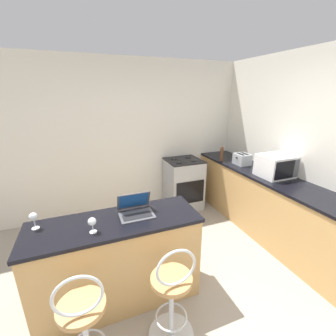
{
  "coord_description": "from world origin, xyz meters",
  "views": [
    {
      "loc": [
        -0.77,
        -1.3,
        2.04
      ],
      "look_at": [
        0.34,
        1.55,
        1.02
      ],
      "focal_mm": 24.0,
      "sensor_mm": 36.0,
      "label": 1
    }
  ],
  "objects_px": {
    "microwave": "(276,166)",
    "pepper_mill": "(222,154)",
    "bar_stool_near": "(84,327)",
    "stove_range": "(183,184)",
    "bar_stool_far": "(172,297)",
    "laptop": "(136,209)",
    "wine_glass_tall": "(33,217)",
    "wine_glass_short": "(92,222)",
    "toaster": "(242,159)"
  },
  "relations": [
    {
      "from": "bar_stool_near",
      "to": "wine_glass_tall",
      "type": "xyz_separation_m",
      "value": [
        -0.33,
        0.69,
        0.58
      ]
    },
    {
      "from": "microwave",
      "to": "stove_range",
      "type": "height_order",
      "value": "microwave"
    },
    {
      "from": "laptop",
      "to": "microwave",
      "type": "xyz_separation_m",
      "value": [
        2.09,
        0.32,
        0.1
      ]
    },
    {
      "from": "wine_glass_short",
      "to": "wine_glass_tall",
      "type": "bearing_deg",
      "value": 152.83
    },
    {
      "from": "toaster",
      "to": "stove_range",
      "type": "relative_size",
      "value": 0.26
    },
    {
      "from": "microwave",
      "to": "wine_glass_short",
      "type": "distance_m",
      "value": 2.55
    },
    {
      "from": "bar_stool_far",
      "to": "wine_glass_short",
      "type": "distance_m",
      "value": 0.9
    },
    {
      "from": "laptop",
      "to": "toaster",
      "type": "distance_m",
      "value": 2.23
    },
    {
      "from": "microwave",
      "to": "wine_glass_tall",
      "type": "xyz_separation_m",
      "value": [
        -2.97,
        -0.26,
        -0.04
      ]
    },
    {
      "from": "microwave",
      "to": "wine_glass_tall",
      "type": "height_order",
      "value": "microwave"
    },
    {
      "from": "bar_stool_near",
      "to": "microwave",
      "type": "relative_size",
      "value": 2.14
    },
    {
      "from": "bar_stool_far",
      "to": "microwave",
      "type": "height_order",
      "value": "microwave"
    },
    {
      "from": "pepper_mill",
      "to": "wine_glass_short",
      "type": "xyz_separation_m",
      "value": [
        -2.23,
        -1.41,
        -0.03
      ]
    },
    {
      "from": "laptop",
      "to": "bar_stool_far",
      "type": "bearing_deg",
      "value": -77.9
    },
    {
      "from": "wine_glass_short",
      "to": "laptop",
      "type": "bearing_deg",
      "value": 22.94
    },
    {
      "from": "bar_stool_near",
      "to": "pepper_mill",
      "type": "xyz_separation_m",
      "value": [
        2.36,
        1.86,
        0.6
      ]
    },
    {
      "from": "bar_stool_far",
      "to": "wine_glass_tall",
      "type": "bearing_deg",
      "value": 145.64
    },
    {
      "from": "laptop",
      "to": "wine_glass_tall",
      "type": "bearing_deg",
      "value": 175.73
    },
    {
      "from": "bar_stool_near",
      "to": "microwave",
      "type": "bearing_deg",
      "value": 19.69
    },
    {
      "from": "bar_stool_near",
      "to": "wine_glass_short",
      "type": "distance_m",
      "value": 0.74
    },
    {
      "from": "microwave",
      "to": "pepper_mill",
      "type": "xyz_separation_m",
      "value": [
        -0.27,
        0.92,
        -0.03
      ]
    },
    {
      "from": "bar_stool_near",
      "to": "wine_glass_tall",
      "type": "relative_size",
      "value": 6.4
    },
    {
      "from": "bar_stool_near",
      "to": "laptop",
      "type": "height_order",
      "value": "laptop"
    },
    {
      "from": "toaster",
      "to": "laptop",
      "type": "bearing_deg",
      "value": -154.92
    },
    {
      "from": "toaster",
      "to": "stove_range",
      "type": "distance_m",
      "value": 1.12
    },
    {
      "from": "bar_stool_near",
      "to": "toaster",
      "type": "xyz_separation_m",
      "value": [
        2.56,
        1.57,
        0.56
      ]
    },
    {
      "from": "bar_stool_far",
      "to": "laptop",
      "type": "height_order",
      "value": "laptop"
    },
    {
      "from": "bar_stool_near",
      "to": "wine_glass_short",
      "type": "xyz_separation_m",
      "value": [
        0.14,
        0.45,
        0.57
      ]
    },
    {
      "from": "wine_glass_short",
      "to": "toaster",
      "type": "bearing_deg",
      "value": 24.73
    },
    {
      "from": "stove_range",
      "to": "wine_glass_short",
      "type": "xyz_separation_m",
      "value": [
        -1.64,
        -1.71,
        0.56
      ]
    },
    {
      "from": "laptop",
      "to": "microwave",
      "type": "bearing_deg",
      "value": 8.72
    },
    {
      "from": "bar_stool_near",
      "to": "wine_glass_short",
      "type": "height_order",
      "value": "wine_glass_short"
    },
    {
      "from": "toaster",
      "to": "wine_glass_tall",
      "type": "relative_size",
      "value": 1.59
    },
    {
      "from": "bar_stool_near",
      "to": "stove_range",
      "type": "relative_size",
      "value": 1.05
    },
    {
      "from": "laptop",
      "to": "pepper_mill",
      "type": "relative_size",
      "value": 1.24
    },
    {
      "from": "bar_stool_near",
      "to": "toaster",
      "type": "bearing_deg",
      "value": 31.44
    },
    {
      "from": "bar_stool_far",
      "to": "microwave",
      "type": "distance_m",
      "value": 2.26
    },
    {
      "from": "wine_glass_short",
      "to": "wine_glass_tall",
      "type": "distance_m",
      "value": 0.52
    },
    {
      "from": "microwave",
      "to": "toaster",
      "type": "bearing_deg",
      "value": 96.76
    },
    {
      "from": "microwave",
      "to": "wine_glass_tall",
      "type": "distance_m",
      "value": 2.98
    },
    {
      "from": "wine_glass_tall",
      "to": "wine_glass_short",
      "type": "bearing_deg",
      "value": -27.17
    },
    {
      "from": "bar_stool_far",
      "to": "laptop",
      "type": "xyz_separation_m",
      "value": [
        -0.13,
        0.62,
        0.52
      ]
    },
    {
      "from": "bar_stool_near",
      "to": "stove_range",
      "type": "height_order",
      "value": "bar_stool_near"
    },
    {
      "from": "bar_stool_near",
      "to": "wine_glass_short",
      "type": "bearing_deg",
      "value": 73.04
    },
    {
      "from": "pepper_mill",
      "to": "wine_glass_tall",
      "type": "height_order",
      "value": "pepper_mill"
    },
    {
      "from": "toaster",
      "to": "wine_glass_tall",
      "type": "bearing_deg",
      "value": -163.09
    },
    {
      "from": "microwave",
      "to": "pepper_mill",
      "type": "bearing_deg",
      "value": 106.67
    },
    {
      "from": "toaster",
      "to": "wine_glass_short",
      "type": "relative_size",
      "value": 1.77
    },
    {
      "from": "bar_stool_far",
      "to": "toaster",
      "type": "bearing_deg",
      "value": 39.77
    },
    {
      "from": "bar_stool_far",
      "to": "wine_glass_short",
      "type": "height_order",
      "value": "wine_glass_short"
    }
  ]
}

